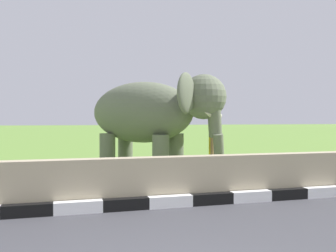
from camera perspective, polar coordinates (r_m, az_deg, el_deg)
The scene contains 4 objects.
striped_curb at distance 7.32m, azimuth -10.10°, elevation -12.09°, with size 16.20×0.20×0.24m.
barrier_parapet at distance 8.10m, azimuth 6.65°, elevation -8.07°, with size 28.00×0.36×1.00m, color tan.
elephant at distance 10.17m, azimuth -2.35°, elevation 1.86°, with size 3.87×3.80×2.94m.
person_handler at distance 10.20m, azimuth 7.35°, elevation -3.77°, with size 0.49×0.52×1.66m.
Camera 1 is at (-1.03, -3.26, 1.78)m, focal length 39.39 mm.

